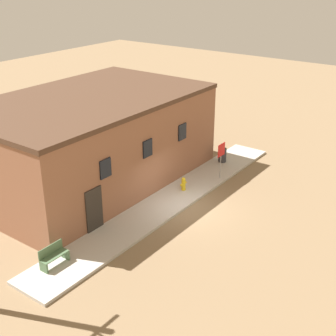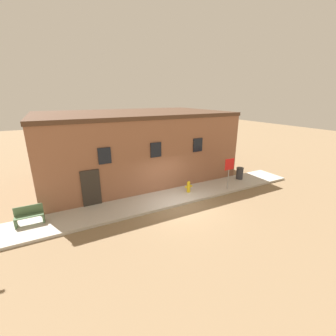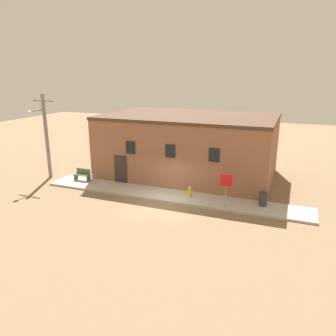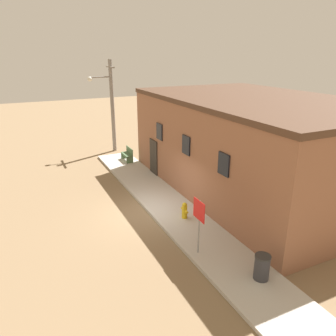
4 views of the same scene
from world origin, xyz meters
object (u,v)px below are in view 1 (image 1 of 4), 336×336
(fire_hydrant, at_px, (183,184))
(trash_bin, at_px, (222,155))
(stop_sign, at_px, (221,154))
(bench, at_px, (53,256))

(fire_hydrant, height_order, trash_bin, trash_bin)
(stop_sign, xyz_separation_m, trash_bin, (2.13, 1.10, -1.03))
(fire_hydrant, height_order, bench, bench)
(stop_sign, bearing_deg, bench, 173.90)
(fire_hydrant, distance_m, bench, 8.75)
(bench, xyz_separation_m, trash_bin, (13.40, -0.11, 0.02))
(fire_hydrant, height_order, stop_sign, stop_sign)
(stop_sign, height_order, trash_bin, stop_sign)
(bench, height_order, trash_bin, bench)
(trash_bin, bearing_deg, bench, 179.55)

